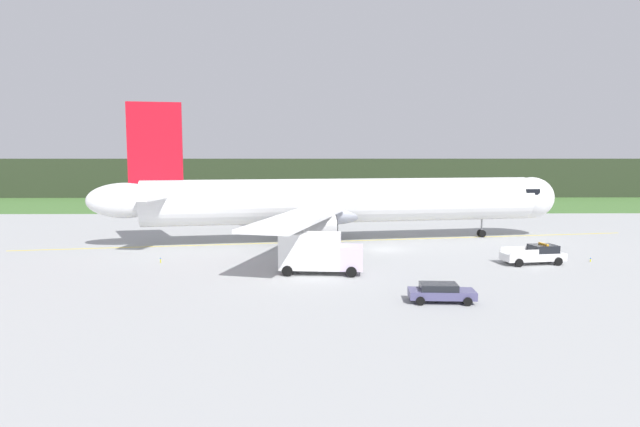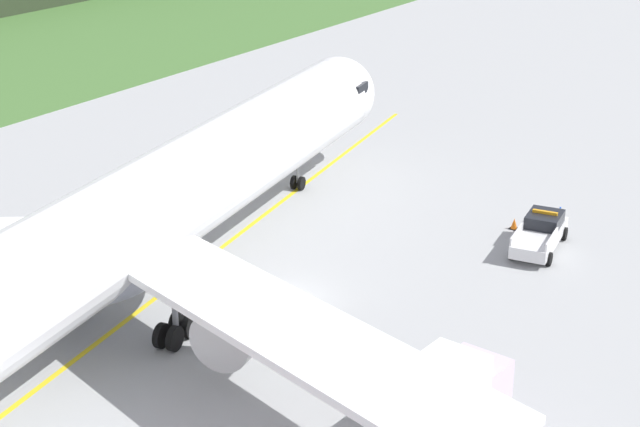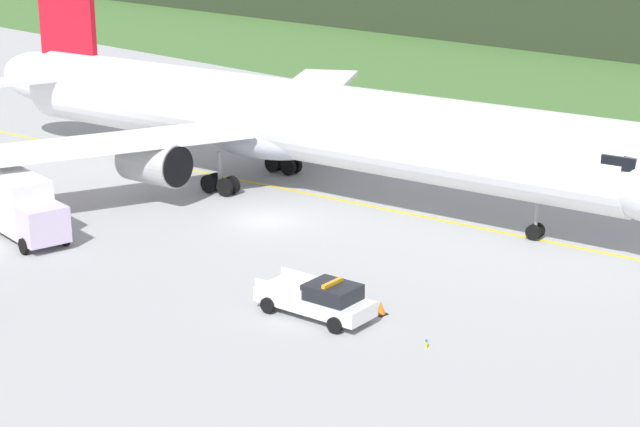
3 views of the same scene
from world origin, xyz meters
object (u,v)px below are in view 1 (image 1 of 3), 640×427
at_px(airliner, 339,202).
at_px(catering_truck, 318,252).
at_px(ops_pickup_truck, 535,254).
at_px(staff_car, 441,292).
at_px(apron_cone, 543,256).

xyz_separation_m(airliner, catering_truck, (-2.61, -17.59, -2.83)).
height_order(ops_pickup_truck, staff_car, ops_pickup_truck).
bearing_deg(airliner, catering_truck, -98.43).
distance_m(staff_car, apron_cone, 20.45).
bearing_deg(staff_car, catering_truck, 132.64).
xyz_separation_m(catering_truck, staff_car, (8.34, -9.06, -1.15)).
distance_m(catering_truck, apron_cone, 22.85).
distance_m(ops_pickup_truck, catering_truck, 20.56).
relative_size(airliner, ops_pickup_truck, 9.32).
distance_m(airliner, catering_truck, 18.01).
distance_m(ops_pickup_truck, apron_cone, 2.96).
height_order(catering_truck, staff_car, catering_truck).
relative_size(airliner, staff_car, 12.04).
xyz_separation_m(airliner, ops_pickup_truck, (17.56, -13.69, -3.77)).
bearing_deg(ops_pickup_truck, airliner, 142.06).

